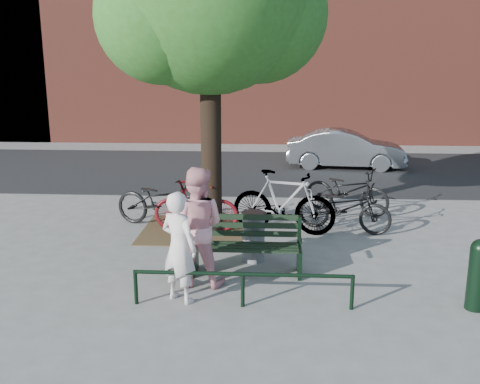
# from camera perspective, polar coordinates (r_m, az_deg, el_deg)

# --- Properties ---
(ground) EXTENTS (90.00, 90.00, 0.00)m
(ground) POSITION_cam_1_polar(r_m,az_deg,el_deg) (8.71, 0.72, -8.67)
(ground) COLOR gray
(ground) RESTS_ON ground
(dirt_pit) EXTENTS (2.40, 2.00, 0.02)m
(dirt_pit) POSITION_cam_1_polar(r_m,az_deg,el_deg) (10.85, -4.03, -4.08)
(dirt_pit) COLOR brown
(dirt_pit) RESTS_ON ground
(road) EXTENTS (40.00, 7.00, 0.01)m
(road) POSITION_cam_1_polar(r_m,az_deg,el_deg) (16.88, 2.07, 2.36)
(road) COLOR black
(road) RESTS_ON ground
(park_bench) EXTENTS (1.74, 0.54, 0.97)m
(park_bench) POSITION_cam_1_polar(r_m,az_deg,el_deg) (8.61, 0.75, -5.53)
(park_bench) COLOR black
(park_bench) RESTS_ON ground
(guard_railing) EXTENTS (3.06, 0.06, 0.51)m
(guard_railing) POSITION_cam_1_polar(r_m,az_deg,el_deg) (7.45, 0.29, -9.30)
(guard_railing) COLOR black
(guard_railing) RESTS_ON ground
(street_tree) EXTENTS (4.20, 3.80, 6.50)m
(street_tree) POSITION_cam_1_polar(r_m,az_deg,el_deg) (10.37, -2.98, 19.79)
(street_tree) COLOR black
(street_tree) RESTS_ON ground
(person_left) EXTENTS (0.70, 0.63, 1.60)m
(person_left) POSITION_cam_1_polar(r_m,az_deg,el_deg) (7.54, -6.52, -5.86)
(person_left) COLOR silver
(person_left) RESTS_ON ground
(person_right) EXTENTS (0.96, 0.79, 1.82)m
(person_right) POSITION_cam_1_polar(r_m,az_deg,el_deg) (8.07, -4.67, -3.69)
(person_right) COLOR pink
(person_right) RESTS_ON ground
(bollard) EXTENTS (0.27, 0.27, 1.01)m
(bollard) POSITION_cam_1_polar(r_m,az_deg,el_deg) (8.01, 24.08, -7.81)
(bollard) COLOR black
(bollard) RESTS_ON ground
(litter_bin) EXTENTS (0.42, 0.42, 0.86)m
(litter_bin) POSITION_cam_1_polar(r_m,az_deg,el_deg) (9.12, 1.45, -4.73)
(litter_bin) COLOR gray
(litter_bin) RESTS_ON ground
(bicycle_a) EXTENTS (2.17, 1.32, 1.08)m
(bicycle_a) POSITION_cam_1_polar(r_m,az_deg,el_deg) (11.07, -8.43, -0.99)
(bicycle_a) COLOR black
(bicycle_a) RESTS_ON ground
(bicycle_b) EXTENTS (1.74, 0.57, 1.03)m
(bicycle_b) POSITION_cam_1_polar(r_m,az_deg,el_deg) (10.73, -4.71, -1.48)
(bicycle_b) COLOR #510B10
(bicycle_b) RESTS_ON ground
(bicycle_c) EXTENTS (1.98, 1.26, 0.98)m
(bicycle_c) POSITION_cam_1_polar(r_m,az_deg,el_deg) (10.88, 11.08, -1.61)
(bicycle_c) COLOR black
(bicycle_c) RESTS_ON ground
(bicycle_d) EXTENTS (2.17, 1.13, 1.26)m
(bicycle_d) POSITION_cam_1_polar(r_m,az_deg,el_deg) (10.60, 4.64, -1.05)
(bicycle_d) COLOR gray
(bicycle_d) RESTS_ON ground
(bicycle_e) EXTENTS (2.05, 1.53, 1.03)m
(bicycle_e) POSITION_cam_1_polar(r_m,az_deg,el_deg) (12.22, 11.31, 0.17)
(bicycle_e) COLOR black
(bicycle_e) RESTS_ON ground
(parked_car) EXTENTS (3.83, 1.65, 1.23)m
(parked_car) POSITION_cam_1_polar(r_m,az_deg,el_deg) (17.45, 11.21, 4.51)
(parked_car) COLOR slate
(parked_car) RESTS_ON ground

